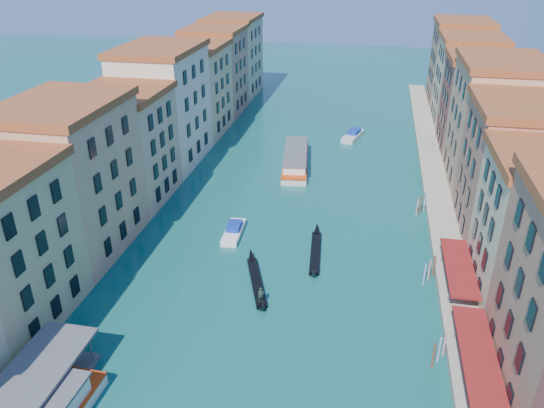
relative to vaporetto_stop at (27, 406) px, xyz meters
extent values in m
cube|color=tan|center=(-10.00, 27.50, 8.06)|extent=(12.00, 17.00, 19.00)
cube|color=brown|center=(-10.00, 27.50, 18.06)|extent=(12.80, 17.40, 1.00)
cube|color=tan|center=(-10.00, 43.00, 6.81)|extent=(12.00, 14.00, 16.50)
cube|color=brown|center=(-10.00, 43.00, 15.56)|extent=(12.80, 14.40, 1.00)
cube|color=beige|center=(-10.00, 59.00, 8.56)|extent=(12.00, 18.00, 20.00)
cube|color=brown|center=(-10.00, 59.00, 19.06)|extent=(12.80, 18.40, 1.00)
cube|color=tan|center=(-10.00, 76.00, 7.31)|extent=(12.00, 16.00, 17.50)
cube|color=brown|center=(-10.00, 76.00, 16.56)|extent=(12.80, 16.40, 1.00)
cube|color=#AC745D|center=(-10.00, 91.50, 7.81)|extent=(12.00, 15.00, 18.50)
cube|color=brown|center=(-10.00, 91.50, 17.56)|extent=(12.80, 15.40, 1.00)
cube|color=tan|center=(-10.00, 107.50, 8.06)|extent=(12.00, 17.00, 19.00)
cube|color=brown|center=(-10.00, 107.50, 18.06)|extent=(12.80, 17.40, 1.00)
cube|color=beige|center=(46.00, 27.00, 6.81)|extent=(12.00, 14.00, 16.50)
cube|color=#B06D51|center=(46.00, 42.00, 7.56)|extent=(12.00, 16.00, 18.00)
cube|color=brown|center=(46.00, 42.00, 17.06)|extent=(12.80, 16.40, 1.00)
cube|color=tan|center=(46.00, 59.00, 8.56)|extent=(12.00, 18.00, 20.00)
cube|color=brown|center=(46.00, 59.00, 19.06)|extent=(12.80, 18.40, 1.00)
cube|color=brown|center=(46.00, 75.50, 7.31)|extent=(12.00, 15.00, 17.50)
cube|color=brown|center=(46.00, 75.50, 16.56)|extent=(12.80, 15.40, 1.00)
cube|color=#E4BD8C|center=(46.00, 91.00, 7.81)|extent=(12.00, 16.00, 18.50)
cube|color=brown|center=(46.00, 91.00, 17.56)|extent=(12.80, 16.40, 1.00)
cube|color=#B17954|center=(46.00, 107.50, 8.31)|extent=(12.00, 17.00, 19.50)
cube|color=brown|center=(46.00, 107.50, 18.56)|extent=(12.80, 17.40, 1.00)
cube|color=#A39C84|center=(38.00, 53.00, -0.94)|extent=(4.00, 140.00, 1.00)
cube|color=maroon|center=(38.20, 11.50, 1.56)|extent=(3.20, 15.30, 0.25)
cylinder|color=#59595C|center=(36.80, 16.60, 0.06)|extent=(0.12, 0.12, 3.00)
cube|color=maroon|center=(38.20, 27.00, 1.56)|extent=(3.20, 12.60, 0.25)
cylinder|color=#59595C|center=(36.80, 22.80, 0.06)|extent=(0.12, 0.12, 3.00)
cylinder|color=#59595C|center=(36.80, 31.20, 0.06)|extent=(0.12, 0.12, 3.00)
cube|color=#59595C|center=(0.00, 0.00, 2.06)|extent=(5.40, 16.40, 0.30)
cylinder|color=#54331D|center=(34.50, 13.00, -0.14)|extent=(0.24, 0.24, 3.20)
cylinder|color=#54331D|center=(35.10, 14.00, -0.14)|extent=(0.24, 0.24, 3.20)
cylinder|color=#54331D|center=(35.70, 15.00, -0.14)|extent=(0.24, 0.24, 3.20)
cylinder|color=#54331D|center=(34.50, 27.00, -0.14)|extent=(0.24, 0.24, 3.20)
cylinder|color=#54331D|center=(35.10, 28.00, -0.14)|extent=(0.24, 0.24, 3.20)
cylinder|color=#54331D|center=(35.70, 29.00, -0.14)|extent=(0.24, 0.24, 3.20)
cylinder|color=#54331D|center=(34.50, 45.00, -0.14)|extent=(0.24, 0.24, 3.20)
cylinder|color=#54331D|center=(35.10, 46.00, -0.14)|extent=(0.24, 0.24, 3.20)
cylinder|color=#54331D|center=(35.70, 47.00, -0.14)|extent=(0.24, 0.24, 3.20)
cylinder|color=#54331D|center=(-2.50, 0.00, -0.14)|extent=(0.24, 0.24, 3.20)
cylinder|color=#54331D|center=(-2.50, 4.00, -0.14)|extent=(0.24, 0.24, 3.20)
cube|color=silver|center=(13.62, 61.45, -0.87)|extent=(6.57, 19.39, 1.14)
cube|color=white|center=(13.62, 61.45, 0.37)|extent=(5.63, 15.55, 1.52)
cube|color=#59595C|center=(13.62, 61.45, 1.27)|extent=(5.97, 16.06, 0.24)
cube|color=red|center=(13.62, 61.45, -0.35)|extent=(6.62, 19.39, 0.24)
cube|color=black|center=(14.84, 23.30, -1.20)|extent=(4.48, 9.76, 0.50)
cone|color=black|center=(12.98, 28.49, -0.78)|extent=(1.68, 2.42, 1.85)
cone|color=black|center=(16.69, 18.10, -0.89)|extent=(1.55, 2.06, 1.63)
imported|color=#20322A|center=(16.25, 19.35, -0.05)|extent=(0.81, 0.66, 1.90)
cube|color=black|center=(20.97, 31.33, -1.19)|extent=(2.09, 10.20, 0.51)
cone|color=black|center=(20.50, 36.94, -0.76)|extent=(1.20, 2.34, 1.89)
cone|color=black|center=(21.45, 25.73, -0.88)|extent=(1.17, 1.95, 1.66)
cube|color=white|center=(9.11, 34.24, -1.04)|extent=(2.55, 7.12, 0.80)
cube|color=#13329E|center=(9.09, 34.74, -0.34)|extent=(1.95, 3.10, 0.70)
cube|color=silver|center=(23.15, 78.21, -0.99)|extent=(4.51, 8.30, 0.91)
cube|color=#13329E|center=(23.30, 78.75, -0.20)|extent=(2.87, 3.81, 0.79)
camera|label=1|loc=(26.80, -28.00, 35.58)|focal=35.00mm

